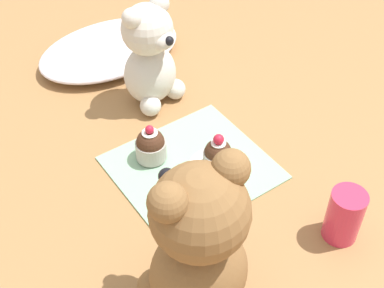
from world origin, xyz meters
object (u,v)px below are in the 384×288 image
cupcake_near_cream_bear (151,145)px  juice_glass (344,215)px  teddy_bear_tan (197,246)px  saucer_plate (217,168)px  cupcake_near_tan_bear (218,155)px  teddy_bear_cream (150,56)px

cupcake_near_cream_bear → juice_glass: 0.33m
teddy_bear_tan → juice_glass: 0.25m
saucer_plate → cupcake_near_tan_bear: cupcake_near_tan_bear is taller
cupcake_near_tan_bear → juice_glass: 0.22m
teddy_bear_tan → juice_glass: size_ratio=2.96×
teddy_bear_cream → saucer_plate: 0.24m
teddy_bear_cream → saucer_plate: bearing=-106.4°
teddy_bear_cream → juice_glass: 0.43m
teddy_bear_cream → cupcake_near_tan_bear: bearing=-106.4°
cupcake_near_cream_bear → saucer_plate: bearing=-49.5°
cupcake_near_tan_bear → teddy_bear_tan: bearing=-133.3°
teddy_bear_cream → cupcake_near_tan_bear: teddy_bear_cream is taller
teddy_bear_tan → cupcake_near_cream_bear: teddy_bear_tan is taller
teddy_bear_tan → juice_glass: (0.24, -0.03, -0.08)m
cupcake_near_tan_bear → juice_glass: bearing=-70.5°
teddy_bear_cream → cupcake_near_cream_bear: (-0.09, -0.14, -0.07)m
teddy_bear_cream → saucer_plate: size_ratio=2.15×
juice_glass → cupcake_near_tan_bear: bearing=109.5°
juice_glass → cupcake_near_cream_bear: bearing=116.7°
cupcake_near_cream_bear → cupcake_near_tan_bear: cupcake_near_tan_bear is taller
saucer_plate → cupcake_near_cream_bear: bearing=130.5°
cupcake_near_cream_bear → saucer_plate: (0.07, -0.09, -0.02)m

